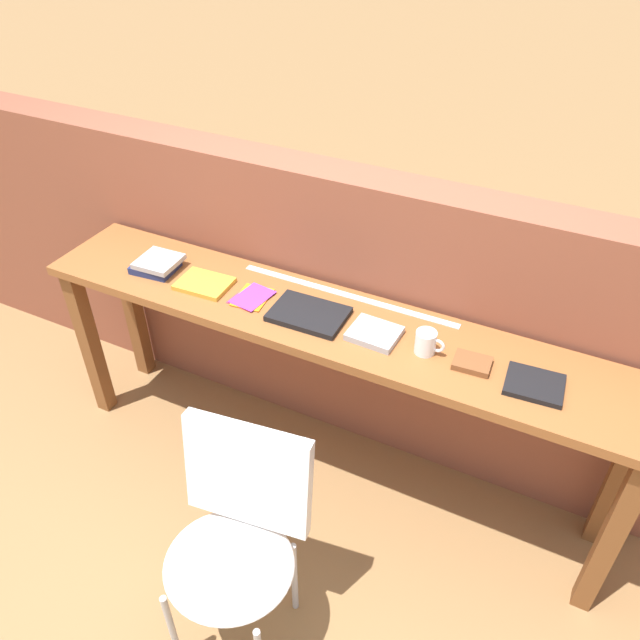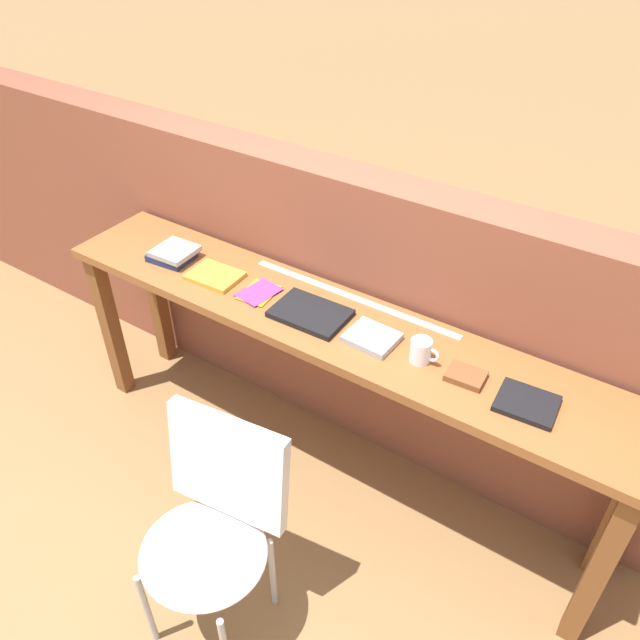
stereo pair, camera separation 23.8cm
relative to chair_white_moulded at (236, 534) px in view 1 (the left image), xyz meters
name	(u,v)px [view 1 (the left image)]	position (x,y,z in m)	size (l,w,h in m)	color
ground_plane	(295,512)	(-0.05, 0.48, -0.53)	(40.00, 40.00, 0.00)	olive
brick_wall_back	(359,314)	(-0.05, 1.12, 0.14)	(6.00, 0.20, 1.33)	brown
sideboard	(326,345)	(-0.05, 0.78, 0.21)	(2.50, 0.44, 0.88)	brown
chair_white_moulded	(236,534)	(0.00, 0.00, 0.00)	(0.49, 0.51, 0.89)	white
book_stack_leftmost	(157,264)	(-0.85, 0.76, 0.38)	(0.20, 0.18, 0.05)	navy
magazine_cycling	(204,284)	(-0.60, 0.75, 0.36)	(0.22, 0.16, 0.02)	gold
pamphlet_pile_colourful	(252,297)	(-0.38, 0.77, 0.36)	(0.15, 0.18, 0.01)	#E5334C
book_open_centre	(309,314)	(-0.11, 0.76, 0.37)	(0.29, 0.20, 0.02)	black
book_grey_hardcover	(374,333)	(0.16, 0.76, 0.37)	(0.18, 0.16, 0.03)	#9E9EA3
mug	(426,342)	(0.36, 0.76, 0.40)	(0.11, 0.08, 0.09)	white
leather_journal_brown	(472,363)	(0.53, 0.76, 0.37)	(0.13, 0.10, 0.02)	brown
book_repair_rightmost	(534,385)	(0.75, 0.75, 0.36)	(0.19, 0.16, 0.02)	black
ruler_metal_back_edge	(347,295)	(-0.04, 0.95, 0.35)	(0.95, 0.03, 0.00)	silver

